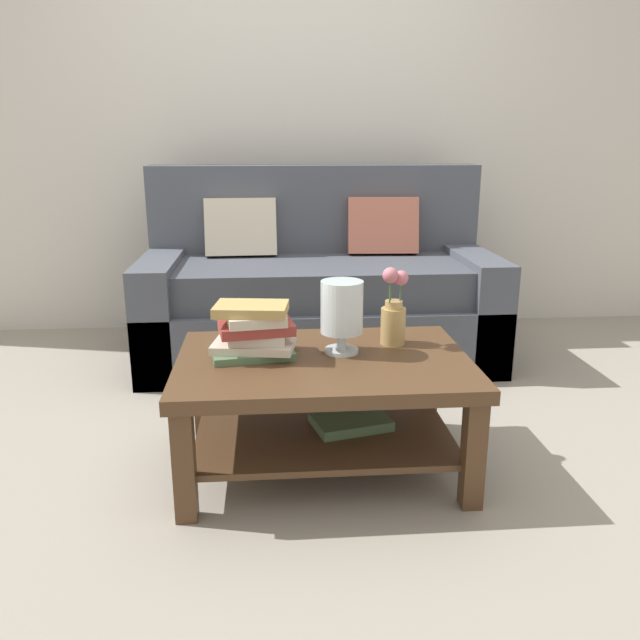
# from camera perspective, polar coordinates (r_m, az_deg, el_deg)

# --- Properties ---
(ground_plane) EXTENTS (10.00, 10.00, 0.00)m
(ground_plane) POSITION_cam_1_polar(r_m,az_deg,el_deg) (2.82, -0.79, -9.41)
(ground_plane) COLOR gray
(back_wall) EXTENTS (6.40, 0.12, 2.70)m
(back_wall) POSITION_cam_1_polar(r_m,az_deg,el_deg) (4.20, -2.46, 17.91)
(back_wall) COLOR beige
(back_wall) RESTS_ON ground
(couch) EXTENTS (1.92, 0.90, 1.06)m
(couch) POSITION_cam_1_polar(r_m,az_deg,el_deg) (3.60, -0.15, 2.43)
(couch) COLOR #474C56
(couch) RESTS_ON ground
(coffee_table) EXTENTS (1.06, 0.73, 0.44)m
(coffee_table) POSITION_cam_1_polar(r_m,az_deg,el_deg) (2.36, 0.38, -6.17)
(coffee_table) COLOR #4C331E
(coffee_table) RESTS_ON ground
(book_stack_main) EXTENTS (0.33, 0.26, 0.20)m
(book_stack_main) POSITION_cam_1_polar(r_m,az_deg,el_deg) (2.32, -5.89, -1.04)
(book_stack_main) COLOR #51704C
(book_stack_main) RESTS_ON coffee_table
(glass_hurricane_vase) EXTENTS (0.16, 0.16, 0.27)m
(glass_hurricane_vase) POSITION_cam_1_polar(r_m,az_deg,el_deg) (2.32, 1.98, 0.91)
(glass_hurricane_vase) COLOR silver
(glass_hurricane_vase) RESTS_ON coffee_table
(flower_pitcher) EXTENTS (0.10, 0.11, 0.31)m
(flower_pitcher) POSITION_cam_1_polar(r_m,az_deg,el_deg) (2.45, 6.61, 0.73)
(flower_pitcher) COLOR tan
(flower_pitcher) RESTS_ON coffee_table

